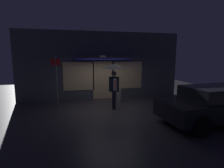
{
  "coord_description": "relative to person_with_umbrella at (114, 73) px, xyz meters",
  "views": [
    {
      "loc": [
        -1.65,
        -7.67,
        2.41
      ],
      "look_at": [
        0.09,
        0.07,
        1.18
      ],
      "focal_mm": 27.9,
      "sensor_mm": 36.0,
      "label": 1
    }
  ],
  "objects": [
    {
      "name": "parked_car",
      "position": [
        3.35,
        -2.48,
        -0.97
      ],
      "size": [
        4.46,
        2.22,
        1.35
      ],
      "rotation": [
        0.0,
        0.0,
        0.09
      ],
      "color": "black",
      "rests_on": "ground"
    },
    {
      "name": "building_facade",
      "position": [
        -0.18,
        2.27,
        0.24
      ],
      "size": [
        9.36,
        1.0,
        3.84
      ],
      "color": "#4C4C56",
      "rests_on": "ground"
    },
    {
      "name": "person_with_umbrella",
      "position": [
        0.0,
        0.0,
        0.0
      ],
      "size": [
        1.14,
        1.14,
        2.1
      ],
      "rotation": [
        0.0,
        0.0,
        -0.19
      ],
      "color": "black",
      "rests_on": "ground"
    },
    {
      "name": "ground_plane",
      "position": [
        -0.18,
        -0.07,
        -1.67
      ],
      "size": [
        18.0,
        18.0,
        0.0
      ],
      "primitive_type": "plane",
      "color": "#38353A"
    },
    {
      "name": "sidewalk_bollard",
      "position": [
        0.55,
        1.09,
        -1.33
      ],
      "size": [
        0.24,
        0.24,
        0.69
      ],
      "primitive_type": "cylinder",
      "color": "#B2A899",
      "rests_on": "ground"
    },
    {
      "name": "street_sign_post",
      "position": [
        -2.6,
        0.65,
        -0.29
      ],
      "size": [
        0.4,
        0.07,
        2.44
      ],
      "color": "#595B60",
      "rests_on": "ground"
    }
  ]
}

